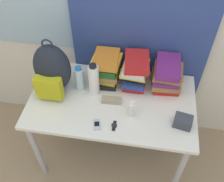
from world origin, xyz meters
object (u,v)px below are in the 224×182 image
at_px(book_stack_left, 106,68).
at_px(water_bottle, 80,79).
at_px(sports_bottle, 94,80).
at_px(book_stack_right, 167,75).
at_px(camera_pouch, 183,121).
at_px(wristwatch, 114,126).
at_px(book_stack_center, 135,71).
at_px(cell_phone, 97,125).
at_px(sunscreen_bottle, 132,109).
at_px(backpack, 52,70).
at_px(sunglasses_case, 112,100).

xyz_separation_m(book_stack_left, water_bottle, (-0.19, -0.13, -0.02)).
bearing_deg(sports_bottle, book_stack_right, 16.08).
distance_m(camera_pouch, wristwatch, 0.48).
height_order(book_stack_center, cell_phone, book_stack_center).
distance_m(book_stack_right, sunscreen_bottle, 0.41).
bearing_deg(sports_bottle, wristwatch, -55.66).
xyz_separation_m(backpack, sunscreen_bottle, (0.62, -0.17, -0.13)).
distance_m(book_stack_left, wristwatch, 0.48).
xyz_separation_m(sunscreen_bottle, sunglasses_case, (-0.16, 0.10, -0.05)).
distance_m(backpack, book_stack_center, 0.63).
xyz_separation_m(sports_bottle, sunscreen_bottle, (0.31, -0.18, -0.07)).
relative_size(book_stack_right, camera_pouch, 2.01).
height_order(book_stack_center, book_stack_right, book_stack_center).
bearing_deg(sunscreen_bottle, book_stack_left, 125.98).
bearing_deg(sunscreen_bottle, backpack, 164.65).
relative_size(sports_bottle, sunglasses_case, 1.88).
bearing_deg(backpack, book_stack_center, 14.46).
height_order(backpack, book_stack_center, backpack).
bearing_deg(camera_pouch, book_stack_left, 149.14).
relative_size(sunglasses_case, wristwatch, 1.78).
bearing_deg(water_bottle, sunscreen_bottle, -25.30).
bearing_deg(cell_phone, sports_bottle, 104.62).
xyz_separation_m(book_stack_center, cell_phone, (-0.22, -0.46, -0.12)).
bearing_deg(book_stack_right, sunscreen_bottle, -124.83).
xyz_separation_m(backpack, book_stack_left, (0.38, 0.16, -0.07)).
xyz_separation_m(cell_phone, camera_pouch, (0.59, 0.10, 0.03)).
bearing_deg(water_bottle, wristwatch, -45.04).
relative_size(sunscreen_bottle, sunglasses_case, 0.98).
xyz_separation_m(book_stack_center, sunscreen_bottle, (0.01, -0.33, -0.06)).
relative_size(cell_phone, wristwatch, 1.13).
distance_m(book_stack_left, sunglasses_case, 0.27).
bearing_deg(backpack, book_stack_right, 10.80).
xyz_separation_m(sunglasses_case, wristwatch, (0.05, -0.22, -0.01)).
bearing_deg(cell_phone, book_stack_right, 45.17).
xyz_separation_m(book_stack_right, sunscreen_bottle, (-0.23, -0.33, -0.05)).
height_order(book_stack_right, sunscreen_bottle, book_stack_right).
relative_size(water_bottle, cell_phone, 2.32).
bearing_deg(camera_pouch, water_bottle, 163.64).
xyz_separation_m(book_stack_right, wristwatch, (-0.34, -0.45, -0.11)).
height_order(book_stack_right, camera_pouch, book_stack_right).
relative_size(book_stack_center, sunglasses_case, 1.85).
bearing_deg(wristwatch, sunscreen_bottle, 47.53).
height_order(sunscreen_bottle, camera_pouch, sunscreen_bottle).
bearing_deg(cell_phone, sunglasses_case, 72.99).
bearing_deg(book_stack_center, wristwatch, -102.17).
relative_size(sports_bottle, camera_pouch, 2.05).
xyz_separation_m(water_bottle, sports_bottle, (0.12, -0.02, 0.03)).
relative_size(book_stack_left, wristwatch, 3.14).
xyz_separation_m(book_stack_center, sports_bottle, (-0.30, -0.15, 0.00)).
distance_m(book_stack_right, sports_bottle, 0.56).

